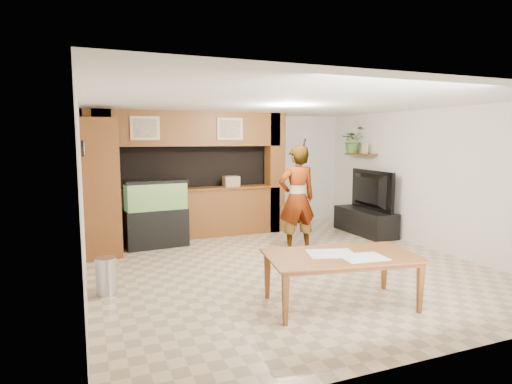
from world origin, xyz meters
name	(u,v)px	position (x,y,z in m)	size (l,w,h in m)	color
floor	(283,265)	(0.00, 0.00, 0.00)	(6.50, 6.50, 0.00)	#CAB08C
ceiling	(285,103)	(0.00, 0.00, 2.60)	(6.50, 6.50, 0.00)	white
wall_back	(223,172)	(0.00, 3.25, 1.30)	(6.00, 6.00, 0.00)	beige
wall_left	(82,195)	(-3.00, 0.00, 1.30)	(6.50, 6.50, 0.00)	beige
wall_right	(429,179)	(3.00, 0.00, 1.30)	(6.50, 6.50, 0.00)	beige
partition	(188,174)	(-0.95, 2.64, 1.31)	(4.20, 0.99, 2.60)	brown
wall_clock	(83,148)	(-2.97, 1.00, 1.90)	(0.05, 0.25, 0.25)	black
wall_shelf	(360,154)	(2.85, 1.95, 1.70)	(0.25, 0.90, 0.04)	brown
pantry_cabinet	(101,187)	(-2.70, 1.84, 1.20)	(0.60, 0.98, 2.40)	brown
trash_can	(106,276)	(-2.75, -0.36, 0.25)	(0.27, 0.27, 0.50)	#B2B2B7
aquarium	(156,215)	(-1.73, 1.95, 0.63)	(1.16, 0.43, 1.28)	black
tv_stand	(365,222)	(2.65, 1.44, 0.26)	(0.58, 1.58, 0.53)	black
television	(366,190)	(2.65, 1.44, 0.95)	(1.48, 0.19, 0.85)	black
photo_frame	(365,149)	(2.85, 1.78, 1.83)	(0.03, 0.17, 0.22)	tan
potted_plant	(353,140)	(2.82, 2.22, 2.02)	(0.54, 0.47, 0.60)	#3D6829
person	(297,199)	(0.60, 0.70, 0.97)	(0.71, 0.46, 1.94)	#9B8255
microphone	(304,143)	(0.65, 0.54, 1.98)	(0.04, 0.04, 0.17)	black
dining_table	(342,281)	(-0.10, -1.86, 0.32)	(1.83, 1.02, 0.64)	brown
newspaper_a	(331,253)	(-0.19, -1.74, 0.65)	(0.57, 0.41, 0.01)	silver
newspaper_b	(363,257)	(0.07, -2.03, 0.65)	(0.52, 0.38, 0.01)	silver
counter_box	(231,181)	(-0.07, 2.45, 1.15)	(0.33, 0.22, 0.22)	#A47C59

